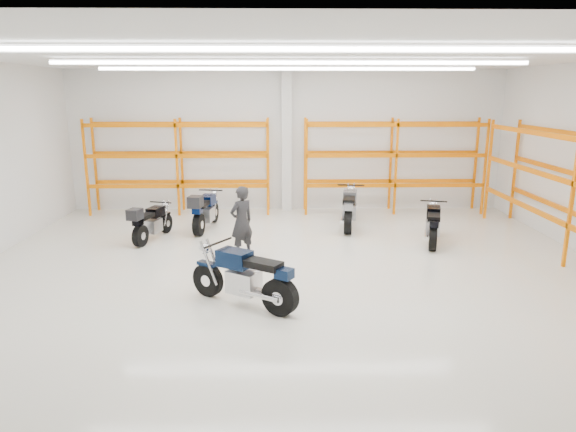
{
  "coord_description": "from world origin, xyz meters",
  "views": [
    {
      "loc": [
        -0.27,
        -10.74,
        3.8
      ],
      "look_at": [
        -0.06,
        0.5,
        1.07
      ],
      "focal_mm": 32.0,
      "sensor_mm": 36.0,
      "label": 1
    }
  ],
  "objects_px": {
    "motorcycle_back_c": "(349,209)",
    "structural_column": "(287,141)",
    "motorcycle_back_a": "(150,223)",
    "motorcycle_back_b": "(204,212)",
    "motorcycle_main": "(247,279)",
    "standing_man": "(242,222)",
    "motorcycle_back_d": "(433,226)"
  },
  "relations": [
    {
      "from": "motorcycle_back_c",
      "to": "structural_column",
      "type": "height_order",
      "value": "structural_column"
    },
    {
      "from": "motorcycle_back_a",
      "to": "motorcycle_back_c",
      "type": "relative_size",
      "value": 0.83
    },
    {
      "from": "motorcycle_back_a",
      "to": "motorcycle_back_b",
      "type": "relative_size",
      "value": 0.88
    },
    {
      "from": "motorcycle_main",
      "to": "structural_column",
      "type": "bearing_deg",
      "value": 83.87
    },
    {
      "from": "standing_man",
      "to": "motorcycle_back_b",
      "type": "bearing_deg",
      "value": -102.67
    },
    {
      "from": "motorcycle_back_b",
      "to": "motorcycle_back_c",
      "type": "distance_m",
      "value": 4.1
    },
    {
      "from": "standing_man",
      "to": "structural_column",
      "type": "height_order",
      "value": "structural_column"
    },
    {
      "from": "motorcycle_back_b",
      "to": "motorcycle_main",
      "type": "bearing_deg",
      "value": -74.15
    },
    {
      "from": "motorcycle_back_c",
      "to": "motorcycle_back_d",
      "type": "distance_m",
      "value": 2.51
    },
    {
      "from": "motorcycle_back_d",
      "to": "standing_man",
      "type": "distance_m",
      "value": 4.92
    },
    {
      "from": "motorcycle_main",
      "to": "motorcycle_back_d",
      "type": "bearing_deg",
      "value": 40.79
    },
    {
      "from": "motorcycle_back_a",
      "to": "motorcycle_back_d",
      "type": "height_order",
      "value": "motorcycle_back_d"
    },
    {
      "from": "motorcycle_main",
      "to": "structural_column",
      "type": "height_order",
      "value": "structural_column"
    },
    {
      "from": "motorcycle_main",
      "to": "motorcycle_back_c",
      "type": "relative_size",
      "value": 0.87
    },
    {
      "from": "motorcycle_main",
      "to": "structural_column",
      "type": "xyz_separation_m",
      "value": [
        0.84,
        7.86,
        1.72
      ]
    },
    {
      "from": "standing_man",
      "to": "motorcycle_main",
      "type": "bearing_deg",
      "value": 56.02
    },
    {
      "from": "motorcycle_back_d",
      "to": "structural_column",
      "type": "distance_m",
      "value": 5.69
    },
    {
      "from": "motorcycle_main",
      "to": "motorcycle_back_a",
      "type": "relative_size",
      "value": 1.04
    },
    {
      "from": "motorcycle_back_c",
      "to": "standing_man",
      "type": "bearing_deg",
      "value": -137.96
    },
    {
      "from": "motorcycle_back_a",
      "to": "motorcycle_back_c",
      "type": "bearing_deg",
      "value": 13.28
    },
    {
      "from": "motorcycle_back_b",
      "to": "standing_man",
      "type": "xyz_separation_m",
      "value": [
        1.21,
        -2.37,
        0.3
      ]
    },
    {
      "from": "motorcycle_main",
      "to": "motorcycle_back_d",
      "type": "height_order",
      "value": "motorcycle_main"
    },
    {
      "from": "standing_man",
      "to": "structural_column",
      "type": "distance_m",
      "value": 5.27
    },
    {
      "from": "motorcycle_back_a",
      "to": "motorcycle_back_d",
      "type": "bearing_deg",
      "value": -2.79
    },
    {
      "from": "structural_column",
      "to": "motorcycle_back_a",
      "type": "bearing_deg",
      "value": -134.97
    },
    {
      "from": "motorcycle_main",
      "to": "motorcycle_back_d",
      "type": "xyz_separation_m",
      "value": [
        4.51,
        3.89,
        -0.05
      ]
    },
    {
      "from": "motorcycle_back_a",
      "to": "structural_column",
      "type": "relative_size",
      "value": 0.43
    },
    {
      "from": "motorcycle_back_a",
      "to": "motorcycle_back_b",
      "type": "xyz_separation_m",
      "value": [
        1.27,
        1.04,
        0.06
      ]
    },
    {
      "from": "motorcycle_back_d",
      "to": "motorcycle_back_c",
      "type": "bearing_deg",
      "value": 139.87
    },
    {
      "from": "motorcycle_back_a",
      "to": "structural_column",
      "type": "distance_m",
      "value": 5.41
    },
    {
      "from": "motorcycle_main",
      "to": "motorcycle_back_a",
      "type": "distance_m",
      "value": 5.07
    },
    {
      "from": "structural_column",
      "to": "standing_man",
      "type": "bearing_deg",
      "value": -102.92
    }
  ]
}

